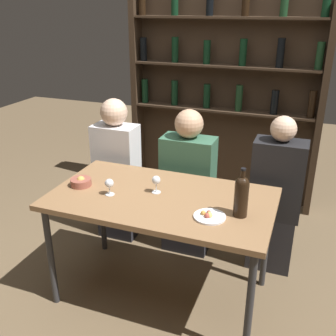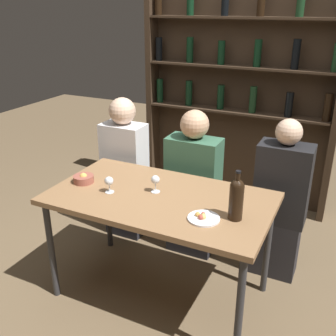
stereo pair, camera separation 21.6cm
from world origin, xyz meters
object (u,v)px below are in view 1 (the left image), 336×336
at_px(seated_person_right, 275,200).
at_px(wine_bottle, 241,195).
at_px(wine_glass_1, 109,184).
at_px(food_plate_0, 209,216).
at_px(seated_person_left, 117,173).
at_px(seated_person_center, 188,187).
at_px(snack_bowl, 81,182).
at_px(wine_glass_0, 156,181).

bearing_deg(seated_person_right, wine_bottle, -102.27).
height_order(wine_glass_1, food_plate_0, wine_glass_1).
bearing_deg(seated_person_left, seated_person_center, -0.00).
distance_m(wine_glass_1, snack_bowl, 0.26).
xyz_separation_m(wine_glass_1, food_plate_0, (0.68, -0.06, -0.07)).
relative_size(seated_person_left, seated_person_right, 1.01).
xyz_separation_m(food_plate_0, seated_person_left, (-1.00, 0.76, -0.19)).
relative_size(snack_bowl, seated_person_center, 0.12).
relative_size(wine_bottle, seated_person_center, 0.25).
height_order(food_plate_0, seated_person_right, seated_person_right).
bearing_deg(wine_bottle, wine_glass_0, 169.16).
xyz_separation_m(wine_glass_0, wine_glass_1, (-0.27, -0.14, -0.01)).
distance_m(wine_bottle, seated_person_right, 0.77).
height_order(snack_bowl, seated_person_left, seated_person_left).
xyz_separation_m(wine_glass_1, seated_person_right, (0.99, 0.70, -0.28)).
xyz_separation_m(wine_bottle, snack_bowl, (-1.09, 0.03, -0.11)).
distance_m(wine_glass_0, seated_person_right, 0.96).
bearing_deg(wine_glass_1, seated_person_left, 114.62).
height_order(seated_person_center, seated_person_right, seated_person_right).
relative_size(snack_bowl, seated_person_right, 0.12).
distance_m(seated_person_left, seated_person_center, 0.63).
distance_m(wine_glass_0, food_plate_0, 0.46).
height_order(wine_glass_0, seated_person_left, seated_person_left).
bearing_deg(seated_person_left, wine_glass_1, -65.38).
relative_size(snack_bowl, seated_person_left, 0.11).
relative_size(wine_glass_1, seated_person_center, 0.09).
relative_size(wine_bottle, food_plate_0, 1.59).
xyz_separation_m(wine_bottle, seated_person_center, (-0.54, 0.68, -0.34)).
bearing_deg(wine_glass_1, wine_bottle, 1.77).
distance_m(wine_glass_1, seated_person_center, 0.82).
bearing_deg(seated_person_center, seated_person_right, 0.00).
xyz_separation_m(wine_glass_1, seated_person_left, (-0.32, 0.70, -0.26)).
distance_m(wine_bottle, food_plate_0, 0.22).
height_order(wine_bottle, snack_bowl, wine_bottle).
bearing_deg(wine_glass_1, snack_bowl, 167.82).
bearing_deg(food_plate_0, seated_person_center, 116.08).
xyz_separation_m(seated_person_center, seated_person_right, (0.68, 0.00, 0.00)).
relative_size(wine_glass_1, seated_person_left, 0.09).
bearing_deg(seated_person_right, seated_person_center, 180.00).
relative_size(wine_glass_0, wine_glass_1, 1.06).
bearing_deg(wine_bottle, food_plate_0, -151.81).
bearing_deg(wine_bottle, snack_bowl, 178.54).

